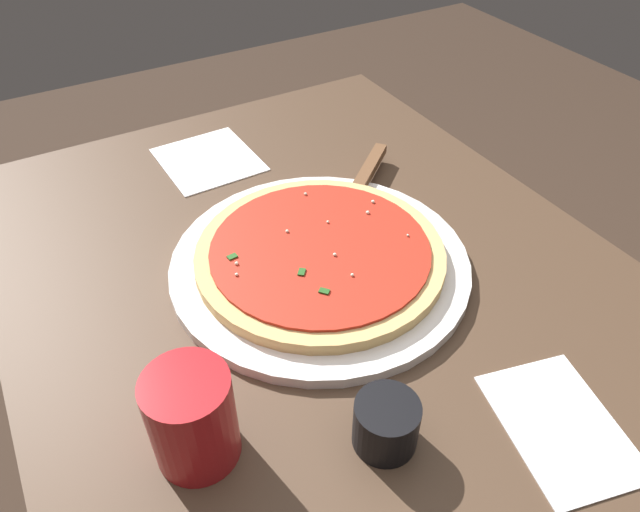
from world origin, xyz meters
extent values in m
cube|color=black|center=(0.41, -0.30, 0.37)|extent=(0.06, 0.06, 0.74)
cube|color=black|center=(0.41, 0.30, 0.37)|extent=(0.06, 0.06, 0.74)
cube|color=#473323|center=(0.00, 0.00, 0.75)|extent=(0.95, 0.75, 0.03)
cylinder|color=white|center=(0.01, -0.01, 0.77)|extent=(0.38, 0.38, 0.01)
cylinder|color=#DBB26B|center=(0.01, -0.01, 0.79)|extent=(0.31, 0.31, 0.02)
cylinder|color=red|center=(0.01, -0.01, 0.80)|extent=(0.28, 0.28, 0.00)
sphere|color=#EFEACC|center=(0.06, 0.01, 0.80)|extent=(0.00, 0.00, 0.00)
sphere|color=#EFEACC|center=(0.05, -0.04, 0.80)|extent=(0.00, 0.00, 0.00)
sphere|color=#EFEACC|center=(0.01, 0.10, 0.80)|extent=(0.00, 0.00, 0.00)
sphere|color=#EFEACC|center=(0.12, -0.05, 0.80)|extent=(0.00, 0.00, 0.00)
sphere|color=#EFEACC|center=(-0.03, -0.12, 0.80)|extent=(0.00, 0.00, 0.00)
sphere|color=#EFEACC|center=(0.03, 0.09, 0.80)|extent=(0.00, 0.00, 0.00)
sphere|color=#EFEACC|center=(0.05, -0.12, 0.80)|extent=(0.00, 0.00, 0.00)
sphere|color=#EFEACC|center=(0.04, -0.10, 0.80)|extent=(0.01, 0.01, 0.01)
sphere|color=#EFEACC|center=(-0.06, -0.02, 0.80)|extent=(0.00, 0.00, 0.00)
sphere|color=#EFEACC|center=(-0.01, -0.02, 0.80)|extent=(0.00, 0.00, 0.00)
cube|color=#23561E|center=(-0.02, 0.03, 0.80)|extent=(0.01, 0.01, 0.00)
cube|color=#23561E|center=(0.05, 0.09, 0.80)|extent=(0.01, 0.01, 0.00)
cube|color=#23561E|center=(-0.06, 0.03, 0.80)|extent=(0.01, 0.01, 0.00)
cube|color=silver|center=(0.07, -0.09, 0.78)|extent=(0.11, 0.11, 0.00)
cube|color=brown|center=(0.15, -0.17, 0.79)|extent=(0.10, 0.11, 0.01)
cylinder|color=#B2191E|center=(-0.16, 0.22, 0.82)|extent=(0.08, 0.08, 0.10)
cylinder|color=black|center=(-0.24, 0.06, 0.79)|extent=(0.06, 0.06, 0.05)
cube|color=white|center=(0.32, 0.02, 0.76)|extent=(0.16, 0.15, 0.00)
cube|color=white|center=(-0.31, -0.10, 0.76)|extent=(0.17, 0.14, 0.00)
camera|label=1|loc=(-0.48, 0.27, 1.27)|focal=33.32mm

